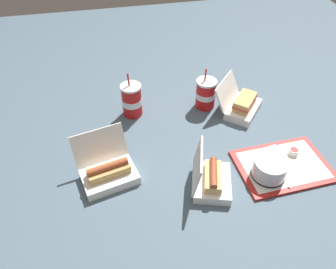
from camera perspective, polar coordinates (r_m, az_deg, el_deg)
The scene contains 11 objects.
ground_plane at distance 1.43m, azimuth 1.95°, elevation -2.08°, with size 3.20×3.20×0.00m, color #4C6070.
food_tray at distance 1.43m, azimuth 19.35°, elevation -5.18°, with size 0.38×0.28×0.01m.
cake_container at distance 1.34m, azimuth 17.28°, elevation -5.72°, with size 0.13×0.13×0.08m.
ketchup_cup at distance 1.47m, azimuth 21.05°, elevation -2.77°, with size 0.04×0.04×0.02m.
napkin_stack at distance 1.44m, azimuth 17.76°, elevation -3.51°, with size 0.10×0.10×0.00m, color white.
plastic_fork at distance 1.38m, azimuth 21.30°, elevation -7.22°, with size 0.11×0.01×0.01m, color white.
clamshell_hotdog_center at distance 1.30m, azimuth -10.38°, elevation -6.33°, with size 0.25×0.24×0.17m.
clamshell_sandwich_front at distance 1.62m, azimuth 12.75°, elevation 5.04°, with size 0.27×0.27×0.15m.
clamshell_hotdog_right at distance 1.27m, azimuth 7.42°, elevation -7.67°, with size 0.19×0.22×0.18m.
soda_cup_right at distance 1.56m, azimuth -6.31°, elevation 5.97°, with size 0.10×0.10×0.22m.
soda_cup_center at distance 1.62m, azimuth 6.58°, elevation 7.07°, with size 0.10×0.10×0.21m.
Camera 1 is at (0.26, 0.98, 1.01)m, focal length 35.00 mm.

